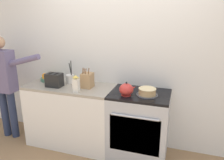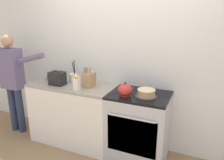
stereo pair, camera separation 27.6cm
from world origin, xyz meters
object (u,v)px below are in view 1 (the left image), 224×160
(stove_range, at_px, (139,125))
(person_baker, at_px, (4,80))
(layer_cake, at_px, (147,92))
(milk_carton, at_px, (76,84))
(tea_kettle, at_px, (126,89))
(utensil_crock, at_px, (70,79))
(toaster, at_px, (54,80))
(fruit_bowl, at_px, (48,78))
(knife_block, at_px, (87,80))

(stove_range, relative_size, person_baker, 0.57)
(layer_cake, xyz_separation_m, milk_carton, (-0.89, -0.16, 0.06))
(tea_kettle, relative_size, person_baker, 0.14)
(tea_kettle, height_order, utensil_crock, utensil_crock)
(tea_kettle, bearing_deg, toaster, 178.53)
(layer_cake, distance_m, toaster, 1.28)
(milk_carton, bearing_deg, fruit_bowl, 152.51)
(stove_range, height_order, layer_cake, layer_cake)
(utensil_crock, distance_m, fruit_bowl, 0.38)
(milk_carton, bearing_deg, stove_range, 14.07)
(layer_cake, height_order, tea_kettle, tea_kettle)
(person_baker, bearing_deg, stove_range, -5.80)
(layer_cake, height_order, person_baker, person_baker)
(knife_block, relative_size, utensil_crock, 0.84)
(stove_range, relative_size, tea_kettle, 4.17)
(stove_range, height_order, utensil_crock, utensil_crock)
(knife_block, xyz_separation_m, person_baker, (-1.29, -0.14, -0.07))
(toaster, bearing_deg, fruit_bowl, 137.62)
(knife_block, relative_size, milk_carton, 1.27)
(knife_block, relative_size, toaster, 1.23)
(stove_range, relative_size, knife_block, 3.18)
(tea_kettle, relative_size, utensil_crock, 0.65)
(stove_range, height_order, toaster, toaster)
(layer_cake, bearing_deg, stove_range, 155.65)
(fruit_bowl, bearing_deg, milk_carton, -27.49)
(toaster, bearing_deg, stove_range, 4.54)
(utensil_crock, distance_m, toaster, 0.24)
(stove_range, distance_m, utensil_crock, 1.18)
(person_baker, bearing_deg, utensil_crock, 4.24)
(toaster, relative_size, person_baker, 0.15)
(utensil_crock, xyz_separation_m, fruit_bowl, (-0.38, 0.02, -0.03))
(milk_carton, height_order, person_baker, person_baker)
(milk_carton, bearing_deg, tea_kettle, 6.94)
(layer_cake, relative_size, milk_carton, 1.19)
(toaster, bearing_deg, layer_cake, 2.23)
(layer_cake, bearing_deg, fruit_bowl, 173.50)
(stove_range, bearing_deg, utensil_crock, 174.18)
(fruit_bowl, height_order, toaster, toaster)
(stove_range, height_order, knife_block, knife_block)
(knife_block, height_order, toaster, knife_block)
(utensil_crock, distance_m, person_baker, 1.00)
(layer_cake, relative_size, tea_kettle, 1.23)
(milk_carton, bearing_deg, layer_cake, 9.87)
(tea_kettle, distance_m, milk_carton, 0.65)
(utensil_crock, bearing_deg, milk_carton, -50.42)
(knife_block, xyz_separation_m, utensil_crock, (-0.32, 0.09, -0.03))
(tea_kettle, bearing_deg, milk_carton, -173.06)
(layer_cake, relative_size, fruit_bowl, 1.07)
(layer_cake, height_order, fruit_bowl, fruit_bowl)
(stove_range, height_order, milk_carton, milk_carton)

